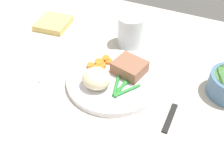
{
  "coord_description": "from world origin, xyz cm",
  "views": [
    {
      "loc": [
        21.61,
        -45.53,
        51.45
      ],
      "look_at": [
        -0.27,
        1.3,
        4.6
      ],
      "focal_mm": 43.29,
      "sensor_mm": 36.0,
      "label": 1
    }
  ],
  "objects_px": {
    "napkin": "(53,23)",
    "fork": "(57,64)",
    "knife": "(176,103)",
    "water_glass": "(131,33)",
    "meat_portion": "(130,67)",
    "dinner_plate": "(112,80)"
  },
  "relations": [
    {
      "from": "dinner_plate",
      "to": "water_glass",
      "type": "distance_m",
      "value": 0.18
    },
    {
      "from": "meat_portion",
      "to": "napkin",
      "type": "height_order",
      "value": "meat_portion"
    },
    {
      "from": "napkin",
      "to": "water_glass",
      "type": "bearing_deg",
      "value": 2.41
    },
    {
      "from": "water_glass",
      "to": "napkin",
      "type": "relative_size",
      "value": 0.9
    },
    {
      "from": "napkin",
      "to": "knife",
      "type": "bearing_deg",
      "value": -19.82
    },
    {
      "from": "dinner_plate",
      "to": "napkin",
      "type": "distance_m",
      "value": 0.34
    },
    {
      "from": "dinner_plate",
      "to": "knife",
      "type": "height_order",
      "value": "dinner_plate"
    },
    {
      "from": "knife",
      "to": "water_glass",
      "type": "bearing_deg",
      "value": 132.81
    },
    {
      "from": "dinner_plate",
      "to": "water_glass",
      "type": "relative_size",
      "value": 2.54
    },
    {
      "from": "meat_portion",
      "to": "fork",
      "type": "xyz_separation_m",
      "value": [
        -0.2,
        -0.04,
        -0.03
      ]
    },
    {
      "from": "knife",
      "to": "napkin",
      "type": "relative_size",
      "value": 1.93
    },
    {
      "from": "water_glass",
      "to": "knife",
      "type": "bearing_deg",
      "value": -42.87
    },
    {
      "from": "water_glass",
      "to": "napkin",
      "type": "bearing_deg",
      "value": -177.59
    },
    {
      "from": "fork",
      "to": "napkin",
      "type": "bearing_deg",
      "value": 123.85
    },
    {
      "from": "dinner_plate",
      "to": "fork",
      "type": "xyz_separation_m",
      "value": [
        -0.17,
        -0.0,
        -0.01
      ]
    },
    {
      "from": "meat_portion",
      "to": "napkin",
      "type": "bearing_deg",
      "value": 158.76
    },
    {
      "from": "dinner_plate",
      "to": "napkin",
      "type": "bearing_deg",
      "value": 150.69
    },
    {
      "from": "meat_portion",
      "to": "knife",
      "type": "height_order",
      "value": "meat_portion"
    },
    {
      "from": "meat_portion",
      "to": "napkin",
      "type": "distance_m",
      "value": 0.35
    },
    {
      "from": "dinner_plate",
      "to": "napkin",
      "type": "xyz_separation_m",
      "value": [
        -0.3,
        0.17,
        0.0
      ]
    },
    {
      "from": "napkin",
      "to": "fork",
      "type": "bearing_deg",
      "value": -53.55
    },
    {
      "from": "dinner_plate",
      "to": "water_glass",
      "type": "height_order",
      "value": "water_glass"
    }
  ]
}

